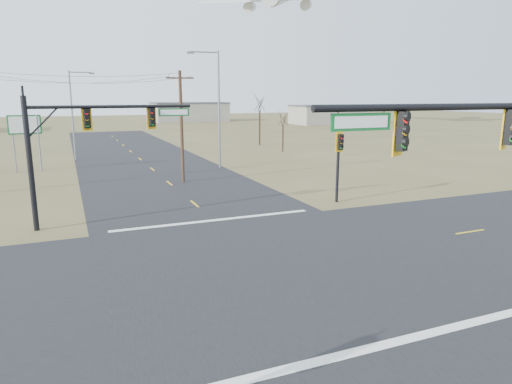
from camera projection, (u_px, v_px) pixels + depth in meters
ground at (266, 263)px, 20.00m from camera, size 320.00×320.00×0.00m
road_ew at (266, 263)px, 20.00m from camera, size 160.00×14.00×0.02m
road_ns at (266, 263)px, 20.00m from camera, size 14.00×160.00×0.02m
stop_bar_near at (371, 348)px, 13.23m from camera, size 12.00×0.40×0.01m
stop_bar_far at (215, 220)px, 26.77m from camera, size 12.00×0.40×0.01m
mast_arm_far at (87, 133)px, 24.91m from camera, size 8.89×0.52×7.20m
pedestal_signal_ne at (339, 152)px, 30.67m from camera, size 0.58×0.52×4.86m
utility_pole_near at (182, 125)px, 37.59m from camera, size 2.25×0.28×9.18m
highway_sign at (25, 131)px, 42.91m from camera, size 2.88×0.35×5.42m
streetlight_a at (216, 103)px, 44.91m from camera, size 3.20×0.38×11.46m
streetlight_c at (74, 110)px, 50.95m from camera, size 2.77×0.34×9.92m
bare_tree_c at (283, 118)px, 58.77m from camera, size 2.65×2.65×5.48m
bare_tree_d at (260, 103)px, 66.49m from camera, size 3.50×3.50×7.57m
warehouse_mid at (189, 112)px, 128.21m from camera, size 20.00×12.00×5.00m
warehouse_right at (328, 115)px, 116.97m from camera, size 18.00×10.00×4.50m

